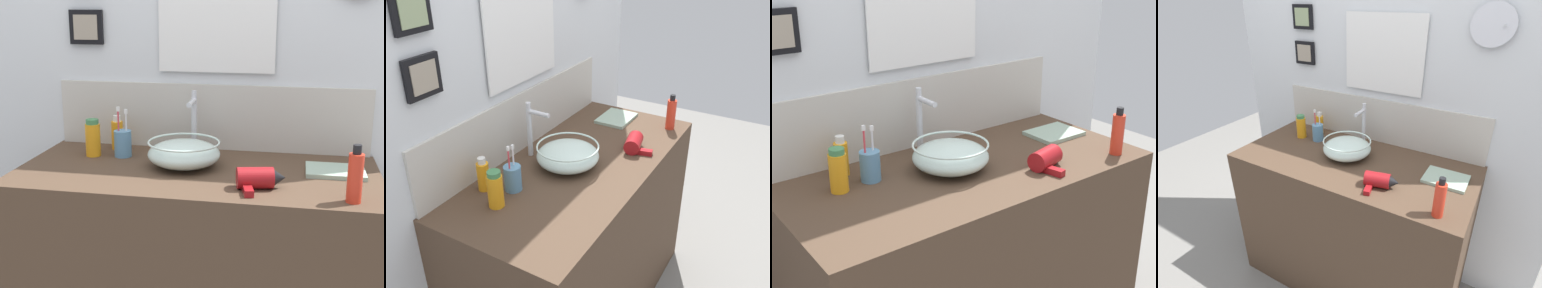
% 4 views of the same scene
% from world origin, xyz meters
% --- Properties ---
extents(vanity_counter, '(1.35, 0.63, 0.91)m').
position_xyz_m(vanity_counter, '(0.00, 0.00, 0.45)').
color(vanity_counter, '#4C3828').
rests_on(vanity_counter, ground).
extents(back_panel, '(2.12, 0.09, 2.35)m').
position_xyz_m(back_panel, '(-0.00, 0.34, 1.18)').
color(back_panel, silver).
rests_on(back_panel, ground).
extents(glass_bowl_sink, '(0.28, 0.28, 0.10)m').
position_xyz_m(glass_bowl_sink, '(-0.05, 0.03, 0.96)').
color(glass_bowl_sink, silver).
rests_on(glass_bowl_sink, vanity_counter).
extents(faucet, '(0.02, 0.12, 0.26)m').
position_xyz_m(faucet, '(-0.05, 0.22, 1.06)').
color(faucet, silver).
rests_on(faucet, vanity_counter).
extents(hair_drier, '(0.18, 0.16, 0.07)m').
position_xyz_m(hair_drier, '(0.25, -0.16, 0.94)').
color(hair_drier, maroon).
rests_on(hair_drier, vanity_counter).
extents(toothbrush_cup, '(0.07, 0.07, 0.20)m').
position_xyz_m(toothbrush_cup, '(-0.33, 0.12, 0.96)').
color(toothbrush_cup, '#598CB2').
rests_on(toothbrush_cup, vanity_counter).
extents(spray_bottle, '(0.05, 0.05, 0.19)m').
position_xyz_m(spray_bottle, '(0.55, -0.23, 0.99)').
color(spray_bottle, red).
rests_on(spray_bottle, vanity_counter).
extents(soap_dispenser, '(0.06, 0.06, 0.15)m').
position_xyz_m(soap_dispenser, '(-0.45, 0.11, 0.98)').
color(soap_dispenser, orange).
rests_on(soap_dispenser, vanity_counter).
extents(lotion_bottle, '(0.05, 0.05, 0.15)m').
position_xyz_m(lotion_bottle, '(-0.38, 0.23, 0.97)').
color(lotion_bottle, orange).
rests_on(lotion_bottle, vanity_counter).
extents(hand_towel, '(0.21, 0.17, 0.02)m').
position_xyz_m(hand_towel, '(0.51, 0.06, 0.92)').
color(hand_towel, '#99B29E').
rests_on(hand_towel, vanity_counter).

